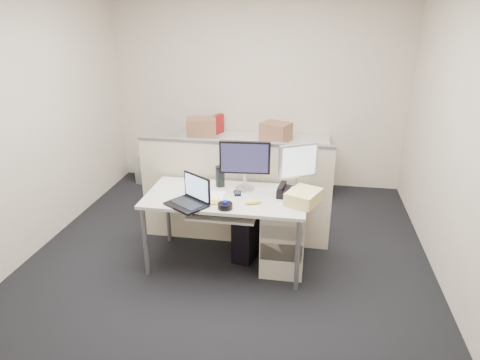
% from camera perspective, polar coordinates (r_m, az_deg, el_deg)
% --- Properties ---
extents(floor, '(4.00, 4.50, 0.01)m').
position_cam_1_polar(floor, '(4.35, -1.77, -10.96)').
color(floor, black).
rests_on(floor, ground).
extents(wall_back, '(4.00, 0.02, 2.70)m').
position_cam_1_polar(wall_back, '(5.97, 2.38, 12.09)').
color(wall_back, beige).
rests_on(wall_back, ground).
extents(wall_front, '(4.00, 0.02, 2.70)m').
position_cam_1_polar(wall_front, '(1.82, -16.52, -12.26)').
color(wall_front, beige).
rests_on(wall_front, ground).
extents(wall_left, '(0.02, 4.50, 2.70)m').
position_cam_1_polar(wall_left, '(4.62, -27.28, 6.89)').
color(wall_left, beige).
rests_on(wall_left, ground).
extents(wall_right, '(0.02, 4.50, 2.70)m').
position_cam_1_polar(wall_right, '(3.93, 27.99, 4.50)').
color(wall_right, beige).
rests_on(wall_right, ground).
extents(desk, '(1.50, 0.75, 0.73)m').
position_cam_1_polar(desk, '(4.03, -1.88, -2.92)').
color(desk, beige).
rests_on(desk, floor).
extents(keyboard_tray, '(0.62, 0.32, 0.02)m').
position_cam_1_polar(keyboard_tray, '(3.89, -2.40, -4.60)').
color(keyboard_tray, beige).
rests_on(keyboard_tray, desk).
extents(drawer_pedestal, '(0.40, 0.55, 0.65)m').
position_cam_1_polar(drawer_pedestal, '(4.17, 5.81, -7.40)').
color(drawer_pedestal, beige).
rests_on(drawer_pedestal, floor).
extents(cubicle_partition, '(2.00, 0.06, 1.10)m').
position_cam_1_polar(cubicle_partition, '(4.48, -0.74, -1.92)').
color(cubicle_partition, beige).
rests_on(cubicle_partition, floor).
extents(back_counter, '(2.00, 0.60, 0.72)m').
position_cam_1_polar(back_counter, '(5.91, 1.84, 2.08)').
color(back_counter, beige).
rests_on(back_counter, floor).
extents(monitor_main, '(0.49, 0.22, 0.48)m').
position_cam_1_polar(monitor_main, '(4.06, 0.65, 1.92)').
color(monitor_main, black).
rests_on(monitor_main, desk).
extents(monitor_small, '(0.43, 0.36, 0.47)m').
position_cam_1_polar(monitor_small, '(4.01, 7.71, 1.44)').
color(monitor_small, '#B7B7BC').
rests_on(monitor_small, desk).
extents(laptop, '(0.43, 0.41, 0.26)m').
position_cam_1_polar(laptop, '(3.77, -7.23, -1.64)').
color(laptop, black).
rests_on(laptop, desk).
extents(trackball, '(0.14, 0.14, 0.05)m').
position_cam_1_polar(trackball, '(3.74, -1.99, -3.47)').
color(trackball, black).
rests_on(trackball, desk).
extents(desk_phone, '(0.26, 0.23, 0.08)m').
position_cam_1_polar(desk_phone, '(4.00, 6.80, -1.67)').
color(desk_phone, black).
rests_on(desk_phone, desk).
extents(paper_stack, '(0.23, 0.29, 0.01)m').
position_cam_1_polar(paper_stack, '(3.96, -3.83, -2.33)').
color(paper_stack, white).
rests_on(paper_stack, desk).
extents(sticky_pad, '(0.11, 0.11, 0.01)m').
position_cam_1_polar(sticky_pad, '(3.85, -3.15, -2.99)').
color(sticky_pad, gold).
rests_on(sticky_pad, desk).
extents(travel_mug, '(0.10, 0.10, 0.19)m').
position_cam_1_polar(travel_mug, '(4.19, -2.66, 0.41)').
color(travel_mug, black).
rests_on(travel_mug, desk).
extents(banana, '(0.17, 0.09, 0.04)m').
position_cam_1_polar(banana, '(3.82, 1.79, -2.99)').
color(banana, yellow).
rests_on(banana, desk).
extents(cellphone, '(0.09, 0.13, 0.02)m').
position_cam_1_polar(cellphone, '(4.03, -0.36, -1.78)').
color(cellphone, black).
rests_on(cellphone, desk).
extents(manila_folders, '(0.35, 0.39, 0.12)m').
position_cam_1_polar(manila_folders, '(3.87, 8.48, -2.25)').
color(manila_folders, '#F6E188').
rests_on(manila_folders, desk).
extents(keyboard, '(0.48, 0.25, 0.03)m').
position_cam_1_polar(keyboard, '(3.93, -3.00, -3.98)').
color(keyboard, black).
rests_on(keyboard, keyboard_tray).
extents(pc_tower_desk, '(0.31, 0.51, 0.44)m').
position_cam_1_polar(pc_tower_desk, '(4.38, 1.30, -7.30)').
color(pc_tower_desk, black).
rests_on(pc_tower_desk, floor).
extents(pc_tower_spare_dark, '(0.34, 0.49, 0.43)m').
position_cam_1_polar(pc_tower_spare_dark, '(6.36, -10.08, 1.78)').
color(pc_tower_spare_dark, black).
rests_on(pc_tower_spare_dark, floor).
extents(pc_tower_spare_silver, '(0.26, 0.48, 0.43)m').
position_cam_1_polar(pc_tower_spare_silver, '(6.44, -12.10, 1.88)').
color(pc_tower_spare_silver, '#B7B7BC').
rests_on(pc_tower_spare_silver, floor).
extents(cardboard_box_left, '(0.45, 0.38, 0.29)m').
position_cam_1_polar(cardboard_box_left, '(5.78, -5.21, 6.79)').
color(cardboard_box_left, '#8D5F43').
rests_on(cardboard_box_left, back_counter).
extents(cardboard_box_right, '(0.44, 0.40, 0.26)m').
position_cam_1_polar(cardboard_box_right, '(5.67, 4.81, 6.34)').
color(cardboard_box_right, '#8D5F43').
rests_on(cardboard_box_right, back_counter).
extents(red_binder, '(0.19, 0.31, 0.28)m').
position_cam_1_polar(red_binder, '(5.95, -3.26, 7.25)').
color(red_binder, maroon).
rests_on(red_binder, back_counter).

